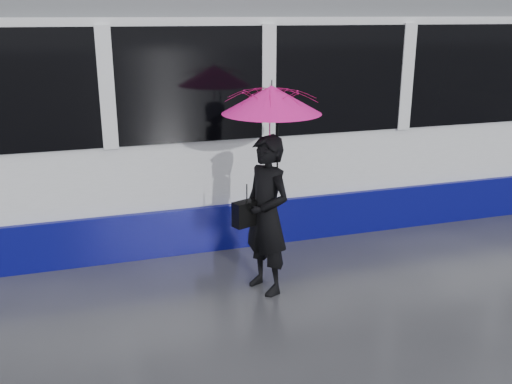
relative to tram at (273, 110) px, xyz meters
name	(u,v)px	position (x,y,z in m)	size (l,w,h in m)	color
ground	(160,303)	(-2.18, -2.50, -1.64)	(90.00, 90.00, 0.00)	#27272C
rails	(135,225)	(-2.18, 0.00, -1.63)	(34.00, 1.51, 0.02)	#3F3D38
tram	(273,110)	(0.00, 0.00, 0.00)	(26.00, 2.56, 3.35)	white
woman	(266,215)	(-0.95, -2.52, -0.74)	(0.66, 0.43, 1.80)	black
umbrella	(271,119)	(-0.90, -2.52, 0.34)	(1.37, 1.37, 1.22)	#F11450
handbag	(247,213)	(-1.17, -2.50, -0.69)	(0.35, 0.25, 0.46)	black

